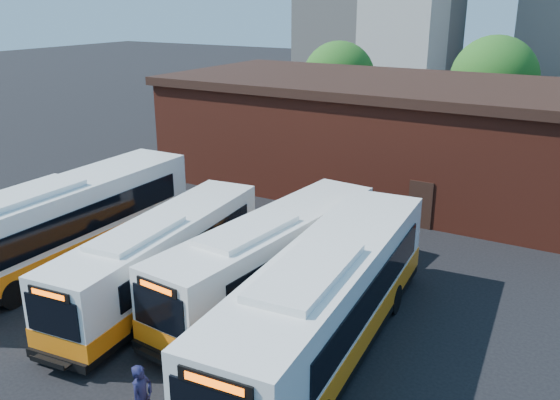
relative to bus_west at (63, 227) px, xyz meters
The scene contains 9 objects.
ground 9.17m from the bus_west, 13.81° to the right, with size 220.00×220.00×0.00m, color black.
bus_west is the anchor object (origin of this frame).
bus_midwest 5.49m from the bus_west, ahead, with size 3.58×11.71×3.15m.
bus_mideast 9.34m from the bus_west, 12.16° to the left, with size 3.45×12.17×3.28m.
bus_east 12.66m from the bus_west, ahead, with size 3.92×13.80×3.71m.
transit_worker 11.89m from the bus_west, 31.32° to the right, with size 0.72×0.47×1.96m, color #121334.
depot_building 19.94m from the bus_west, 63.89° to the left, with size 28.60×12.60×6.40m.
tree_west 30.02m from the bus_west, 92.40° to the left, with size 6.00×6.00×7.65m.
tree_mid 33.78m from the bus_west, 71.35° to the left, with size 6.56×6.56×8.36m.
Camera 1 is at (11.02, -13.32, 10.82)m, focal length 38.00 mm.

